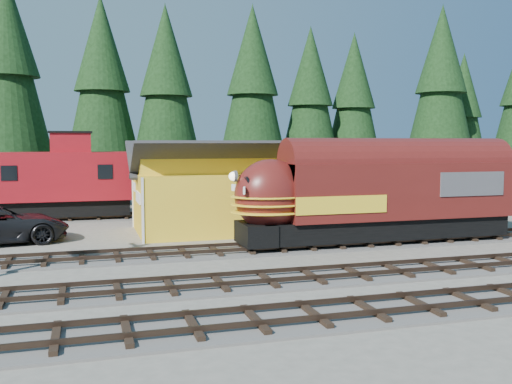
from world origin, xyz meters
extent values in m
plane|color=#6B665B|center=(0.00, 0.00, 0.00)|extent=(120.00, 120.00, 0.00)
cube|color=#4C4947|center=(10.00, 4.00, 0.04)|extent=(68.00, 3.20, 0.08)
cube|color=#38281E|center=(10.00, 3.28, 0.25)|extent=(68.00, 0.08, 0.16)
cube|color=#38281E|center=(10.00, 4.72, 0.25)|extent=(68.00, 0.08, 0.16)
cube|color=#4C4947|center=(-10.00, 18.00, 0.04)|extent=(32.00, 3.20, 0.08)
cube|color=#38281E|center=(-10.00, 17.28, 0.25)|extent=(32.00, 0.08, 0.16)
cube|color=#38281E|center=(-10.00, 18.72, 0.25)|extent=(32.00, 0.08, 0.16)
cube|color=gold|center=(0.00, 10.50, 1.70)|extent=(12.00, 6.00, 3.40)
cube|color=yellow|center=(0.00, 10.50, 4.12)|extent=(11.88, 3.30, 1.44)
cube|color=white|center=(-6.04, 9.50, 2.20)|extent=(0.06, 2.40, 0.60)
cone|color=black|center=(-14.48, 27.73, 11.22)|extent=(6.85, 6.85, 15.60)
cone|color=black|center=(-7.29, 26.08, 10.01)|extent=(6.10, 6.10, 13.91)
cone|color=black|center=(-2.35, 24.75, 9.60)|extent=(5.86, 5.86, 13.34)
cone|color=black|center=(5.04, 25.22, 9.93)|extent=(6.06, 6.06, 13.80)
cone|color=black|center=(10.57, 25.85, 9.11)|extent=(5.56, 5.56, 12.67)
cone|color=black|center=(15.14, 26.48, 8.99)|extent=(5.49, 5.49, 12.50)
cone|color=black|center=(22.95, 24.35, 10.52)|extent=(6.42, 6.42, 14.62)
cone|color=black|center=(27.51, 27.20, 8.28)|extent=(5.05, 5.05, 11.51)
cube|color=black|center=(5.78, 4.00, 0.84)|extent=(13.31, 2.38, 1.03)
cube|color=#551613|center=(6.53, 4.00, 2.76)|extent=(12.14, 2.80, 2.80)
ellipsoid|color=#551613|center=(-0.29, 4.00, 2.66)|extent=(3.55, 2.75, 3.46)
cube|color=#38383A|center=(9.98, 4.00, 3.08)|extent=(3.74, 2.86, 1.21)
sphere|color=white|center=(-2.14, 4.00, 3.60)|extent=(0.41, 0.41, 0.41)
cube|color=black|center=(-10.67, 18.00, 0.86)|extent=(9.46, 2.44, 1.05)
cube|color=maroon|center=(-10.67, 18.00, 2.96)|extent=(10.51, 3.05, 3.15)
cube|color=maroon|center=(-9.62, 18.00, 5.16)|extent=(2.52, 2.31, 1.26)
camera|label=1|loc=(-8.75, -21.77, 5.19)|focal=40.00mm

